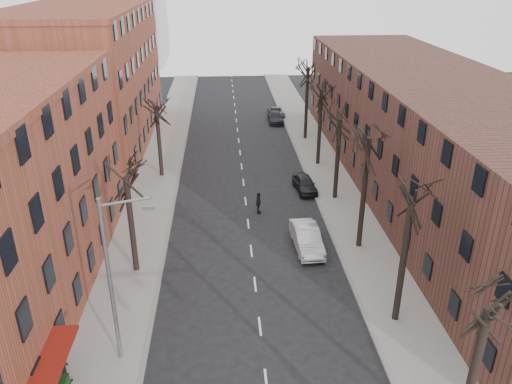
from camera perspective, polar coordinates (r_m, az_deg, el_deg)
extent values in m
cube|color=gray|center=(48.80, -11.04, 2.31)|extent=(4.00, 90.00, 0.15)
cube|color=gray|center=(49.36, 7.73, 2.81)|extent=(4.00, 90.00, 0.15)
cube|color=brown|center=(56.85, -18.81, 11.95)|extent=(12.00, 28.00, 14.00)
cube|color=#532E26|center=(45.58, 19.27, 6.36)|extent=(12.00, 50.00, 10.00)
cylinder|color=slate|center=(24.76, -16.28, -10.16)|extent=(0.20, 0.20, 9.00)
cylinder|color=slate|center=(22.42, -14.82, -1.09)|extent=(2.39, 0.12, 0.46)
cube|color=slate|center=(22.37, -12.23, -1.72)|extent=(0.50, 0.22, 0.14)
imported|color=silver|center=(35.11, 5.82, -5.28)|extent=(1.92, 4.90, 1.59)
imported|color=black|center=(43.93, 5.60, 0.96)|extent=(2.01, 4.16, 1.37)
imported|color=black|center=(63.55, 2.24, 8.52)|extent=(1.82, 4.40, 1.27)
imported|color=#595D61|center=(66.19, 2.34, 9.11)|extent=(2.10, 4.16, 1.13)
imported|color=black|center=(26.39, -21.35, -18.21)|extent=(0.82, 0.64, 1.69)
imported|color=black|center=(39.71, 0.28, -1.26)|extent=(0.48, 1.06, 1.78)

